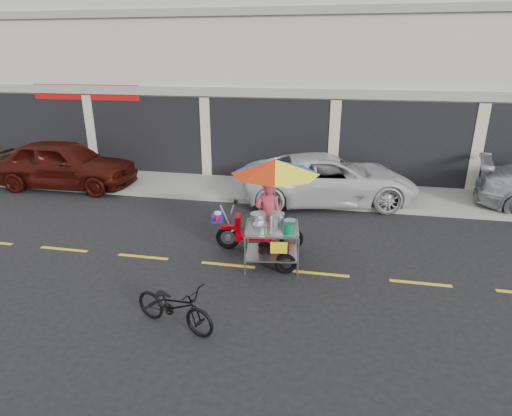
% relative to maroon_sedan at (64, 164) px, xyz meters
% --- Properties ---
extents(ground, '(90.00, 90.00, 0.00)m').
position_rel_maroon_sedan_xyz_m(ground, '(8.91, -4.46, -0.82)').
color(ground, black).
extents(sidewalk, '(45.00, 3.00, 0.15)m').
position_rel_maroon_sedan_xyz_m(sidewalk, '(8.91, 1.04, -0.74)').
color(sidewalk, gray).
rests_on(sidewalk, ground).
extents(shophouse_block, '(36.00, 8.11, 10.40)m').
position_rel_maroon_sedan_xyz_m(shophouse_block, '(11.73, 6.12, 3.42)').
color(shophouse_block, beige).
rests_on(shophouse_block, ground).
extents(centerline, '(42.00, 0.10, 0.01)m').
position_rel_maroon_sedan_xyz_m(centerline, '(8.91, -4.46, -0.81)').
color(centerline, gold).
rests_on(centerline, ground).
extents(maroon_sedan, '(4.86, 2.08, 1.64)m').
position_rel_maroon_sedan_xyz_m(maroon_sedan, '(0.00, 0.00, 0.00)').
color(maroon_sedan, '#340B06').
rests_on(maroon_sedan, ground).
extents(white_pickup, '(5.65, 3.45, 1.46)m').
position_rel_maroon_sedan_xyz_m(white_pickup, '(8.87, 0.24, -0.09)').
color(white_pickup, silver).
rests_on(white_pickup, ground).
extents(near_bicycle, '(1.67, 1.01, 0.83)m').
position_rel_maroon_sedan_xyz_m(near_bicycle, '(6.62, -6.80, -0.41)').
color(near_bicycle, black).
rests_on(near_bicycle, ground).
extents(food_vendor_rig, '(2.58, 2.08, 2.39)m').
position_rel_maroon_sedan_xyz_m(food_vendor_rig, '(7.76, -3.96, 0.68)').
color(food_vendor_rig, black).
rests_on(food_vendor_rig, ground).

